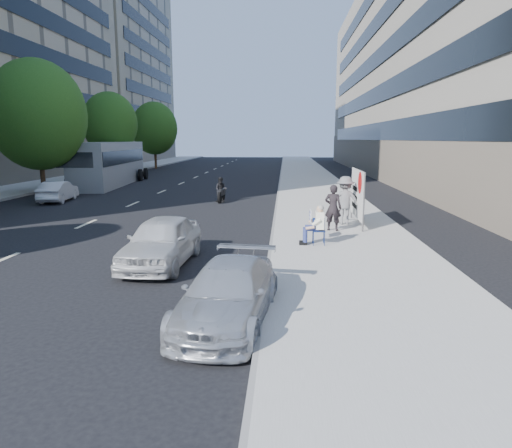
# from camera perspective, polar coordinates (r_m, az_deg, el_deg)

# --- Properties ---
(ground) EXTENTS (160.00, 160.00, 0.00)m
(ground) POSITION_cam_1_polar(r_m,az_deg,el_deg) (11.22, -6.29, -7.92)
(ground) COLOR black
(ground) RESTS_ON ground
(near_sidewalk) EXTENTS (5.00, 120.00, 0.15)m
(near_sidewalk) POSITION_cam_1_polar(r_m,az_deg,el_deg) (30.75, 7.58, 4.01)
(near_sidewalk) COLOR #A8A59D
(near_sidewalk) RESTS_ON ground
(far_sidewalk) EXTENTS (4.50, 120.00, 0.15)m
(far_sidewalk) POSITION_cam_1_polar(r_m,az_deg,el_deg) (35.89, -27.73, 3.83)
(far_sidewalk) COLOR #A8A59D
(far_sidewalk) RESTS_ON ground
(far_bldg_north) EXTENTS (22.00, 28.00, 28.00)m
(far_bldg_north) POSITION_cam_1_polar(r_m,az_deg,el_deg) (79.87, -20.93, 17.45)
(far_bldg_north) COLOR tan
(far_bldg_north) RESTS_ON ground
(near_building) EXTENTS (14.00, 70.00, 20.00)m
(near_building) POSITION_cam_1_polar(r_m,az_deg,el_deg) (45.54, 24.21, 17.85)
(near_building) COLOR gray
(near_building) RESTS_ON ground
(tree_far_c) EXTENTS (6.00, 6.00, 8.47)m
(tree_far_c) POSITION_cam_1_polar(r_m,az_deg,el_deg) (32.50, -25.64, 12.18)
(tree_far_c) COLOR #382616
(tree_far_c) RESTS_ON ground
(tree_far_d) EXTENTS (4.80, 4.80, 7.65)m
(tree_far_d) POSITION_cam_1_polar(r_m,az_deg,el_deg) (43.39, -17.80, 11.87)
(tree_far_d) COLOR #382616
(tree_far_d) RESTS_ON ground
(tree_far_e) EXTENTS (5.40, 5.40, 7.89)m
(tree_far_e) POSITION_cam_1_polar(r_m,az_deg,el_deg) (56.68, -12.58, 11.59)
(tree_far_e) COLOR #382616
(tree_far_e) RESTS_ON ground
(seated_protester) EXTENTS (0.83, 1.12, 1.31)m
(seated_protester) POSITION_cam_1_polar(r_m,az_deg,el_deg) (14.94, 7.45, 0.18)
(seated_protester) COLOR navy
(seated_protester) RESTS_ON near_sidewalk
(jogger) EXTENTS (1.26, 0.73, 1.94)m
(jogger) POSITION_cam_1_polar(r_m,az_deg,el_deg) (18.67, 11.06, 2.91)
(jogger) COLOR slate
(jogger) RESTS_ON near_sidewalk
(pedestrian_woman) EXTENTS (0.73, 0.59, 1.74)m
(pedestrian_woman) POSITION_cam_1_polar(r_m,az_deg,el_deg) (17.30, 9.60, 2.03)
(pedestrian_woman) COLOR black
(pedestrian_woman) RESTS_ON near_sidewalk
(protest_banner) EXTENTS (0.08, 3.06, 2.20)m
(protest_banner) POSITION_cam_1_polar(r_m,az_deg,el_deg) (18.71, 12.54, 3.75)
(protest_banner) COLOR #4C4C4C
(protest_banner) RESTS_ON near_sidewalk
(parked_sedan) EXTENTS (2.05, 4.13, 1.15)m
(parked_sedan) POSITION_cam_1_polar(r_m,az_deg,el_deg) (9.05, -3.51, -8.62)
(parked_sedan) COLOR #B7BABF
(parked_sedan) RESTS_ON ground
(white_sedan_near) EXTENTS (1.80, 4.11, 1.38)m
(white_sedan_near) POSITION_cam_1_polar(r_m,az_deg,el_deg) (13.27, -11.73, -2.09)
(white_sedan_near) COLOR silver
(white_sedan_near) RESTS_ON ground
(white_sedan_mid) EXTENTS (1.71, 3.69, 1.17)m
(white_sedan_mid) POSITION_cam_1_polar(r_m,az_deg,el_deg) (28.60, -23.50, 3.77)
(white_sedan_mid) COLOR silver
(white_sedan_mid) RESTS_ON ground
(motorcycle) EXTENTS (0.74, 2.05, 1.42)m
(motorcycle) POSITION_cam_1_polar(r_m,az_deg,el_deg) (26.14, -4.38, 4.17)
(motorcycle) COLOR black
(motorcycle) RESTS_ON ground
(bus) EXTENTS (3.59, 12.24, 3.30)m
(bus) POSITION_cam_1_polar(r_m,az_deg,el_deg) (37.59, -17.79, 7.18)
(bus) COLOR gray
(bus) RESTS_ON ground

